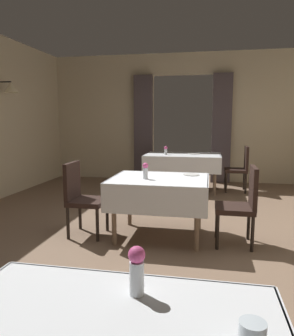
% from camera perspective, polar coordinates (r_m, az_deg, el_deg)
% --- Properties ---
extents(ground, '(10.08, 10.08, 0.00)m').
position_cam_1_polar(ground, '(3.98, 0.57, -13.00)').
color(ground, '#7A604C').
extents(wall_back, '(6.40, 0.27, 3.00)m').
position_cam_1_polar(wall_back, '(7.85, 6.20, 8.82)').
color(wall_back, beige).
rests_on(wall_back, ground).
extents(dining_table_mid, '(1.19, 0.98, 0.75)m').
position_cam_1_polar(dining_table_mid, '(4.01, 2.22, -3.32)').
color(dining_table_mid, '#7A604C').
rests_on(dining_table_mid, ground).
extents(dining_table_far, '(1.55, 0.98, 0.75)m').
position_cam_1_polar(dining_table_far, '(6.77, 6.32, 1.59)').
color(dining_table_far, '#7A604C').
rests_on(dining_table_far, ground).
extents(chair_mid_right, '(0.44, 0.44, 0.93)m').
position_cam_1_polar(chair_mid_right, '(3.93, 16.36, -5.76)').
color(chair_mid_right, black).
rests_on(chair_mid_right, ground).
extents(chair_mid_left, '(0.44, 0.44, 0.93)m').
position_cam_1_polar(chair_mid_left, '(4.19, -11.46, -4.70)').
color(chair_mid_left, black).
rests_on(chair_mid_left, ground).
extents(chair_far_right, '(0.44, 0.44, 0.93)m').
position_cam_1_polar(chair_far_right, '(6.87, 16.04, 0.25)').
color(chair_far_right, black).
rests_on(chair_far_right, ground).
extents(flower_vase_near, '(0.07, 0.07, 0.21)m').
position_cam_1_polar(flower_vase_near, '(1.37, -1.82, -17.30)').
color(flower_vase_near, silver).
rests_on(flower_vase_near, dining_table_near).
extents(flower_vase_mid, '(0.07, 0.07, 0.20)m').
position_cam_1_polar(flower_vase_mid, '(3.90, -0.28, -0.39)').
color(flower_vase_mid, silver).
rests_on(flower_vase_mid, dining_table_mid).
extents(plate_mid_b, '(0.20, 0.20, 0.01)m').
position_cam_1_polar(plate_mid_b, '(4.22, 7.78, -1.16)').
color(plate_mid_b, white).
rests_on(plate_mid_b, dining_table_mid).
extents(flower_vase_far, '(0.07, 0.07, 0.18)m').
position_cam_1_polar(flower_vase_far, '(6.68, 3.32, 3.19)').
color(flower_vase_far, silver).
rests_on(flower_vase_far, dining_table_far).
extents(plate_far_b, '(0.24, 0.24, 0.01)m').
position_cam_1_polar(plate_far_b, '(6.85, 8.30, 2.50)').
color(plate_far_b, white).
rests_on(plate_far_b, dining_table_far).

